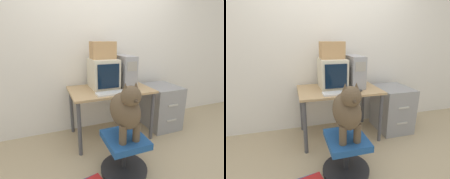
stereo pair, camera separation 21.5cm
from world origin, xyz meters
TOP-DOWN VIEW (x-y plane):
  - ground_plane at (0.00, 0.00)m, footprint 12.00×12.00m
  - wall_back at (0.00, 0.79)m, footprint 8.00×0.05m
  - desk at (0.00, 0.36)m, footprint 1.15×0.72m
  - crt_monitor at (-0.07, 0.46)m, footprint 0.37×0.46m
  - pc_tower at (0.26, 0.44)m, footprint 0.20×0.47m
  - keyboard at (-0.06, 0.12)m, footprint 0.44×0.15m
  - computer_mouse at (0.24, 0.14)m, footprint 0.07×0.05m
  - office_chair at (-0.13, -0.40)m, footprint 0.53×0.53m
  - dog at (-0.13, -0.42)m, footprint 0.27×0.50m
  - filing_cabinet at (0.90, 0.35)m, footprint 0.49×0.61m
  - cardboard_box at (-0.07, 0.47)m, footprint 0.33×0.23m

SIDE VIEW (x-z plane):
  - ground_plane at x=0.00m, z-range 0.00..0.00m
  - office_chair at x=-0.13m, z-range 0.01..0.45m
  - filing_cabinet at x=0.90m, z-range 0.00..0.70m
  - desk at x=0.00m, z-range 0.27..1.02m
  - dog at x=-0.13m, z-range 0.44..1.06m
  - keyboard at x=-0.06m, z-range 0.75..0.77m
  - computer_mouse at x=0.24m, z-range 0.75..0.78m
  - crt_monitor at x=-0.07m, z-range 0.75..1.16m
  - pc_tower at x=0.26m, z-range 0.75..1.20m
  - cardboard_box at x=-0.07m, z-range 1.16..1.40m
  - wall_back at x=0.00m, z-range 0.00..2.60m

